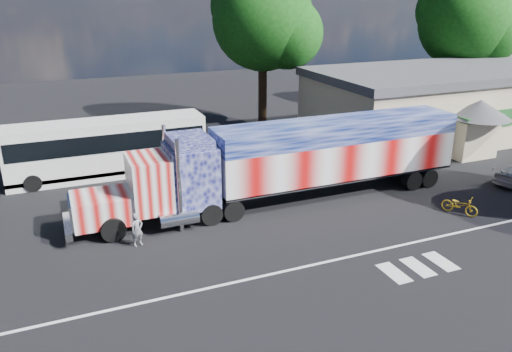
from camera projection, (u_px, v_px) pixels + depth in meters
name	position (u px, v px, depth m)	size (l,w,h in m)	color
ground	(281.00, 235.00, 23.26)	(100.00, 100.00, 0.00)	black
lane_markings	(357.00, 266.00, 20.60)	(30.00, 2.67, 0.01)	silver
semi_truck	(294.00, 160.00, 26.30)	(21.19, 3.35, 4.52)	black
coach_bus	(108.00, 147.00, 30.36)	(11.73, 2.73, 3.41)	silver
hall_building	(453.00, 101.00, 38.90)	(22.40, 12.80, 5.20)	beige
woman	(137.00, 230.00, 22.03)	(0.56, 0.37, 1.54)	slate
bicycle	(460.00, 205.00, 25.30)	(0.63, 1.82, 0.96)	gold
tree_ne_a	(265.00, 21.00, 39.11)	(8.35, 7.96, 12.55)	black
tree_far_ne	(466.00, 22.00, 45.32)	(8.70, 8.29, 12.25)	black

